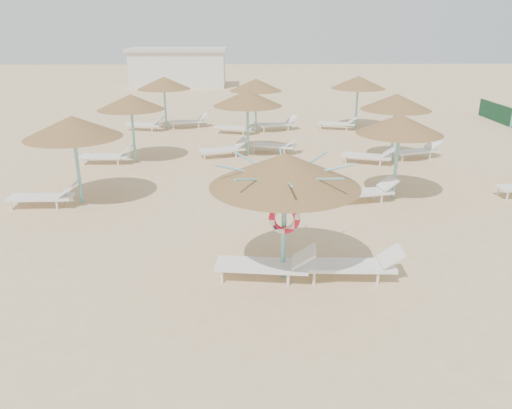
{
  "coord_description": "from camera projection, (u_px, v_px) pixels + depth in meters",
  "views": [
    {
      "loc": [
        -0.45,
        -10.2,
        5.31
      ],
      "look_at": [
        -0.15,
        0.77,
        1.3
      ],
      "focal_mm": 35.0,
      "sensor_mm": 36.0,
      "label": 1
    }
  ],
  "objects": [
    {
      "name": "lounger_main_b",
      "position": [
        357.0,
        264.0,
        10.86
      ],
      "size": [
        2.09,
        0.72,
        0.75
      ],
      "rotation": [
        0.0,
        0.0,
        -0.05
      ],
      "color": "white",
      "rests_on": "ground"
    },
    {
      "name": "service_hut",
      "position": [
        179.0,
        67.0,
        43.56
      ],
      "size": [
        8.4,
        4.4,
        3.25
      ],
      "color": "silver",
      "rests_on": "ground"
    },
    {
      "name": "main_palapa",
      "position": [
        285.0,
        171.0,
        10.22
      ],
      "size": [
        3.15,
        3.15,
        2.83
      ],
      "color": "#70C1C3",
      "rests_on": "ground"
    },
    {
      "name": "palapa_field",
      "position": [
        274.0,
        101.0,
        20.37
      ],
      "size": [
        19.59,
        14.35,
        2.72
      ],
      "color": "#70C1C3",
      "rests_on": "ground"
    },
    {
      "name": "ground",
      "position": [
        264.0,
        269.0,
        11.41
      ],
      "size": [
        120.0,
        120.0,
        0.0
      ],
      "primitive_type": "plane",
      "color": "#D7B383",
      "rests_on": "ground"
    },
    {
      "name": "lounger_main_a",
      "position": [
        269.0,
        264.0,
        10.83
      ],
      "size": [
        2.23,
        0.9,
        0.79
      ],
      "rotation": [
        0.0,
        0.0,
        -0.12
      ],
      "color": "white",
      "rests_on": "ground"
    }
  ]
}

